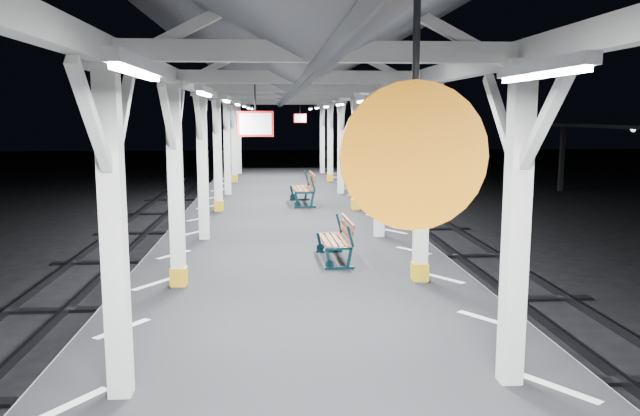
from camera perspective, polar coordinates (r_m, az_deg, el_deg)
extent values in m
plane|color=black|center=(8.91, -1.06, -16.65)|extent=(120.00, 120.00, 0.00)
cube|color=black|center=(8.71, -1.07, -13.67)|extent=(6.00, 50.00, 1.00)
cube|color=silver|center=(8.74, -17.60, -10.47)|extent=(1.00, 48.00, 0.01)
cube|color=silver|center=(9.00, 14.92, -9.79)|extent=(1.00, 48.00, 0.01)
cube|color=#2D2D33|center=(10.14, 25.76, -13.82)|extent=(0.08, 60.00, 0.16)
cube|color=silver|center=(6.35, -18.32, -2.70)|extent=(0.22, 0.22, 3.20)
cube|color=silver|center=(6.26, -19.05, 12.40)|extent=(0.40, 0.40, 0.12)
cube|color=silver|center=(6.77, -17.67, 7.80)|extent=(0.10, 0.99, 0.99)
cube|color=silver|center=(5.71, -20.18, 7.63)|extent=(0.10, 0.99, 0.99)
cube|color=silver|center=(10.23, -13.04, 1.63)|extent=(0.22, 0.22, 3.20)
cube|color=silver|center=(10.18, -13.36, 10.95)|extent=(0.40, 0.40, 0.12)
cube|color=gold|center=(10.49, -12.78, -6.10)|extent=(0.26, 0.26, 0.30)
cube|color=silver|center=(10.71, -12.81, 8.10)|extent=(0.10, 0.99, 0.99)
cube|color=silver|center=(9.62, -13.75, 8.05)|extent=(0.10, 0.99, 0.99)
cube|color=silver|center=(14.18, -10.67, 3.55)|extent=(0.22, 0.22, 3.20)
cube|color=silver|center=(14.14, -10.86, 10.27)|extent=(0.40, 0.40, 0.12)
cube|color=silver|center=(14.68, -10.57, 8.22)|extent=(0.10, 0.99, 0.99)
cube|color=silver|center=(13.59, -11.06, 8.19)|extent=(0.10, 0.99, 0.99)
cube|color=silver|center=(18.15, -9.34, 4.64)|extent=(0.22, 0.22, 3.20)
cube|color=silver|center=(18.12, -9.47, 9.88)|extent=(0.40, 0.40, 0.12)
cube|color=gold|center=(18.30, -9.23, 0.20)|extent=(0.26, 0.26, 0.30)
cube|color=silver|center=(18.66, -9.28, 8.28)|extent=(0.10, 0.99, 0.99)
cube|color=silver|center=(17.57, -9.58, 8.26)|extent=(0.10, 0.99, 0.99)
cube|color=silver|center=(22.13, -8.48, 5.33)|extent=(0.22, 0.22, 3.20)
cube|color=silver|center=(22.11, -8.57, 9.63)|extent=(0.40, 0.40, 0.12)
cube|color=silver|center=(22.65, -8.45, 8.32)|extent=(0.10, 0.99, 0.99)
cube|color=silver|center=(21.55, -8.65, 8.31)|extent=(0.10, 0.99, 0.99)
cube|color=silver|center=(26.12, -7.88, 5.81)|extent=(0.22, 0.22, 3.20)
cube|color=silver|center=(26.10, -7.96, 9.46)|extent=(0.40, 0.40, 0.12)
cube|color=gold|center=(26.22, -7.82, 2.71)|extent=(0.26, 0.26, 0.30)
cube|color=silver|center=(26.64, -7.86, 8.34)|extent=(0.10, 0.99, 0.99)
cube|color=silver|center=(25.54, -8.01, 8.33)|extent=(0.10, 0.99, 0.99)
cube|color=silver|center=(30.11, -7.44, 6.17)|extent=(0.22, 0.22, 3.20)
cube|color=silver|center=(30.09, -7.50, 9.33)|extent=(0.40, 0.40, 0.12)
cube|color=silver|center=(30.64, -7.43, 8.36)|extent=(0.10, 0.99, 0.99)
cube|color=silver|center=(29.54, -7.54, 8.35)|extent=(0.10, 0.99, 0.99)
cube|color=silver|center=(6.64, 17.48, -2.18)|extent=(0.22, 0.22, 3.20)
cube|color=silver|center=(6.55, 18.13, 12.24)|extent=(0.40, 0.40, 0.12)
cube|color=silver|center=(7.05, 16.22, 7.88)|extent=(0.10, 0.99, 0.99)
cube|color=silver|center=(6.03, 19.92, 7.66)|extent=(0.10, 0.99, 0.99)
cube|color=silver|center=(10.42, 9.28, 1.85)|extent=(0.22, 0.22, 3.20)
cube|color=silver|center=(10.36, 9.51, 11.01)|extent=(0.40, 0.40, 0.12)
cube|color=gold|center=(10.67, 9.10, -5.74)|extent=(0.26, 0.26, 0.30)
cube|color=silver|center=(10.88, 8.74, 8.21)|extent=(0.10, 0.99, 0.99)
cube|color=silver|center=(9.82, 10.21, 8.16)|extent=(0.10, 0.99, 0.99)
cube|color=silver|center=(14.31, 5.49, 3.71)|extent=(0.22, 0.22, 3.20)
cube|color=silver|center=(14.27, 5.58, 10.36)|extent=(0.40, 0.40, 0.12)
cube|color=silver|center=(14.81, 5.18, 8.33)|extent=(0.10, 0.99, 0.99)
cube|color=silver|center=(13.72, 5.96, 8.30)|extent=(0.10, 0.99, 0.99)
cube|color=silver|center=(18.26, 3.31, 4.76)|extent=(0.22, 0.22, 3.20)
cube|color=silver|center=(18.22, 3.36, 9.97)|extent=(0.40, 0.40, 0.12)
cube|color=gold|center=(18.40, 3.28, 0.34)|extent=(0.26, 0.26, 0.30)
cube|color=silver|center=(18.76, 3.12, 8.38)|extent=(0.10, 0.99, 0.99)
cube|color=silver|center=(17.67, 3.59, 8.36)|extent=(0.10, 0.99, 0.99)
cube|color=silver|center=(22.22, 1.91, 5.43)|extent=(0.22, 0.22, 3.20)
cube|color=silver|center=(22.19, 1.93, 9.72)|extent=(0.40, 0.40, 0.12)
cube|color=silver|center=(22.73, 1.77, 8.40)|extent=(0.10, 0.99, 0.99)
cube|color=silver|center=(21.64, 2.09, 8.40)|extent=(0.10, 0.99, 0.99)
cube|color=silver|center=(26.19, 0.93, 5.90)|extent=(0.22, 0.22, 3.20)
cube|color=silver|center=(26.17, 0.94, 9.53)|extent=(0.40, 0.40, 0.12)
cube|color=gold|center=(26.30, 0.93, 2.81)|extent=(0.26, 0.26, 0.30)
cube|color=silver|center=(26.71, 0.83, 8.42)|extent=(0.10, 0.99, 0.99)
cube|color=silver|center=(25.62, 1.06, 8.41)|extent=(0.10, 0.99, 0.99)
cube|color=silver|center=(30.17, 0.21, 6.24)|extent=(0.22, 0.22, 3.20)
cube|color=silver|center=(30.15, 0.21, 9.40)|extent=(0.40, 0.40, 0.12)
cube|color=silver|center=(30.70, 0.13, 8.43)|extent=(0.10, 0.99, 0.99)
cube|color=silver|center=(29.60, 0.30, 8.43)|extent=(0.10, 0.99, 0.99)
cube|color=silver|center=(8.21, -15.55, 12.35)|extent=(0.18, 48.00, 0.24)
cube|color=silver|center=(8.44, 12.87, 12.33)|extent=(0.18, 48.00, 0.24)
cube|color=silver|center=(6.10, 0.00, 14.10)|extent=(4.20, 0.14, 0.20)
cube|color=silver|center=(10.08, -1.83, 11.88)|extent=(4.20, 0.14, 0.20)
cube|color=silver|center=(14.07, -2.61, 10.91)|extent=(4.20, 0.14, 0.20)
cube|color=silver|center=(18.07, -3.04, 10.37)|extent=(4.20, 0.14, 0.20)
cube|color=silver|center=(22.06, -3.31, 10.03)|extent=(4.20, 0.14, 0.20)
cube|color=silver|center=(26.06, -3.50, 9.79)|extent=(4.20, 0.14, 0.20)
cube|color=silver|center=(30.06, -3.64, 9.61)|extent=(4.20, 0.14, 0.20)
cube|color=#505359|center=(8.17, -10.68, 16.34)|extent=(2.80, 49.00, 1.45)
cube|color=#505359|center=(8.32, 8.20, 16.25)|extent=(2.80, 49.00, 1.45)
cube|color=silver|center=(4.14, -16.36, 12.52)|extent=(0.10, 1.35, 0.08)
cube|color=white|center=(4.14, -16.33, 11.83)|extent=(0.05, 1.25, 0.05)
cube|color=silver|center=(8.10, -10.52, 10.59)|extent=(0.10, 1.35, 0.08)
cube|color=white|center=(8.10, -10.51, 10.23)|extent=(0.05, 1.25, 0.05)
cube|color=silver|center=(12.08, -8.54, 9.90)|extent=(0.10, 1.35, 0.08)
cube|color=white|center=(12.08, -8.53, 9.66)|extent=(0.05, 1.25, 0.05)
cube|color=silver|center=(16.07, -7.54, 9.55)|extent=(0.10, 1.35, 0.08)
cube|color=white|center=(16.07, -7.54, 9.37)|extent=(0.05, 1.25, 0.05)
cube|color=silver|center=(20.07, -6.95, 9.33)|extent=(0.10, 1.35, 0.08)
cube|color=white|center=(20.07, -6.94, 9.19)|extent=(0.05, 1.25, 0.05)
cube|color=silver|center=(24.07, -6.55, 9.19)|extent=(0.10, 1.35, 0.08)
cube|color=white|center=(24.06, -6.54, 9.07)|extent=(0.05, 1.25, 0.05)
cube|color=silver|center=(28.06, -6.26, 9.09)|extent=(0.10, 1.35, 0.08)
cube|color=white|center=(28.06, -6.26, 8.99)|extent=(0.05, 1.25, 0.05)
cube|color=silver|center=(4.43, 19.58, 12.09)|extent=(0.10, 1.35, 0.08)
cube|color=white|center=(4.43, 19.55, 11.45)|extent=(0.05, 1.25, 0.05)
cube|color=silver|center=(8.25, 8.07, 10.60)|extent=(0.10, 1.35, 0.08)
cube|color=white|center=(8.25, 8.07, 10.25)|extent=(0.05, 1.25, 0.05)
cube|color=silver|center=(12.18, 3.94, 9.96)|extent=(0.10, 1.35, 0.08)
cube|color=white|center=(12.18, 3.94, 9.72)|extent=(0.05, 1.25, 0.05)
cube|color=silver|center=(16.15, 1.84, 9.61)|extent=(0.10, 1.35, 0.08)
cube|color=white|center=(16.15, 1.84, 9.43)|extent=(0.05, 1.25, 0.05)
cube|color=silver|center=(20.13, 0.57, 9.39)|extent=(0.10, 1.35, 0.08)
cube|color=white|center=(20.13, 0.57, 9.25)|extent=(0.05, 1.25, 0.05)
cube|color=silver|center=(24.12, -0.28, 9.24)|extent=(0.10, 1.35, 0.08)
cube|color=white|center=(24.12, -0.28, 9.12)|extent=(0.05, 1.25, 0.05)
cube|color=silver|center=(28.11, -0.89, 9.14)|extent=(0.10, 1.35, 0.08)
cube|color=white|center=(28.11, -0.89, 9.03)|extent=(0.05, 1.25, 0.05)
cylinder|color=black|center=(2.12, 8.83, 15.58)|extent=(0.02, 0.02, 0.30)
cylinder|color=orange|center=(2.11, 8.58, 4.74)|extent=(0.50, 0.04, 0.50)
cylinder|color=black|center=(8.68, -5.96, 10.00)|extent=(0.02, 0.02, 0.36)
cube|color=red|center=(8.68, -5.92, 7.66)|extent=(0.50, 0.03, 0.35)
cube|color=white|center=(8.68, -5.92, 7.66)|extent=(0.44, 0.04, 0.29)
cylinder|color=black|center=(24.96, -1.83, 9.03)|extent=(0.02, 0.02, 0.36)
cube|color=red|center=(24.96, -1.83, 8.21)|extent=(0.50, 0.03, 0.35)
cube|color=white|center=(24.96, -1.83, 8.21)|extent=(0.44, 0.05, 0.29)
cube|color=black|center=(33.42, 21.24, 4.26)|extent=(0.20, 0.20, 3.30)
sphere|color=silver|center=(28.08, 26.72, 6.44)|extent=(0.20, 0.20, 0.20)
sphere|color=silver|center=(33.36, 21.38, 6.95)|extent=(0.20, 0.20, 0.20)
cube|color=black|center=(11.38, 1.78, -5.53)|extent=(0.54, 0.07, 0.05)
cube|color=black|center=(11.31, 0.78, -4.67)|extent=(0.14, 0.05, 0.42)
cube|color=black|center=(11.36, 2.69, -4.62)|extent=(0.13, 0.05, 0.42)
cube|color=black|center=(11.28, 2.80, -2.65)|extent=(0.15, 0.05, 0.40)
cube|color=black|center=(12.78, 0.85, -3.97)|extent=(0.54, 0.07, 0.05)
cube|color=black|center=(12.72, -0.04, -3.20)|extent=(0.14, 0.05, 0.42)
cube|color=black|center=(12.76, 1.66, -3.16)|extent=(0.13, 0.05, 0.42)
cube|color=black|center=(12.69, 1.75, -1.39)|extent=(0.15, 0.05, 0.40)
cube|color=brown|center=(11.97, 0.43, -2.96)|extent=(0.13, 1.38, 0.03)
cube|color=brown|center=(11.99, 0.99, -2.95)|extent=(0.13, 1.38, 0.03)
cube|color=brown|center=(12.00, 1.55, -2.93)|extent=(0.13, 1.38, 0.03)
cube|color=brown|center=(12.02, 2.11, -2.92)|extent=(0.13, 1.38, 0.03)
cube|color=brown|center=(12.00, 2.41, -2.32)|extent=(0.09, 1.38, 0.09)
cube|color=brown|center=(11.99, 2.50, -1.76)|extent=(0.09, 1.38, 0.09)
cube|color=brown|center=(11.97, 2.59, -1.21)|extent=(0.09, 1.38, 0.09)
cube|color=black|center=(18.78, -1.39, 0.06)|extent=(0.66, 0.10, 0.07)
cube|color=black|center=(18.72, -2.13, 0.72)|extent=(0.17, 0.06, 0.51)
cube|color=black|center=(18.77, -0.72, 0.74)|extent=(0.16, 0.06, 0.51)
cube|color=black|center=(18.71, -0.66, 2.21)|extent=(0.18, 0.06, 0.48)
cube|color=black|center=(20.52, -1.87, 0.78)|extent=(0.66, 0.10, 0.07)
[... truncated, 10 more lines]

